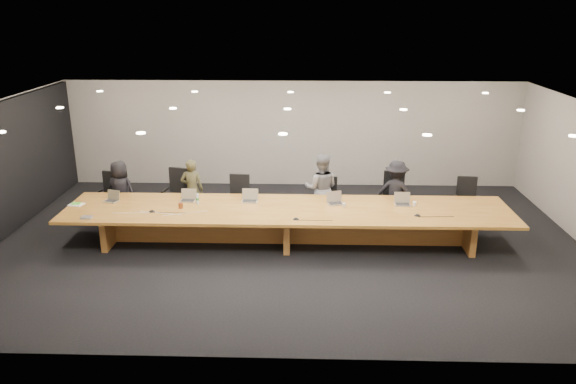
{
  "coord_description": "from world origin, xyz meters",
  "views": [
    {
      "loc": [
        0.34,
        -10.64,
        4.64
      ],
      "look_at": [
        0.0,
        0.3,
        1.0
      ],
      "focal_mm": 35.0,
      "sensor_mm": 36.0,
      "label": 1
    }
  ],
  "objects_px": {
    "paper_cup_far": "(415,204)",
    "laptop_b": "(187,196)",
    "laptop_a": "(110,196)",
    "chair_mid_left": "(238,199)",
    "laptop_d": "(336,198)",
    "conference_table": "(288,219)",
    "chair_far_left": "(108,196)",
    "mic_right": "(418,215)",
    "laptop_c": "(249,196)",
    "amber_mug": "(181,206)",
    "chair_mid_right": "(325,200)",
    "paper_cup_near": "(344,205)",
    "chair_far_right": "(467,200)",
    "person_d": "(396,192)",
    "av_box": "(87,217)",
    "laptop_e": "(403,199)",
    "water_bottle": "(197,199)",
    "mic_left": "(152,211)",
    "chair_right": "(393,197)",
    "chair_left": "(177,194)",
    "person_b": "(192,190)",
    "person_c": "(321,189)",
    "mic_center": "(296,219)",
    "person_a": "(121,191)"
  },
  "relations": [
    {
      "from": "laptop_e",
      "to": "mic_center",
      "type": "relative_size",
      "value": 2.64
    },
    {
      "from": "chair_far_left",
      "to": "mic_right",
      "type": "xyz_separation_m",
      "value": [
        6.66,
        -1.6,
        0.22
      ]
    },
    {
      "from": "laptop_e",
      "to": "water_bottle",
      "type": "bearing_deg",
      "value": -178.74
    },
    {
      "from": "chair_far_left",
      "to": "person_a",
      "type": "relative_size",
      "value": 0.78
    },
    {
      "from": "chair_far_left",
      "to": "chair_right",
      "type": "distance_m",
      "value": 6.45
    },
    {
      "from": "laptop_b",
      "to": "laptop_e",
      "type": "bearing_deg",
      "value": 1.58
    },
    {
      "from": "chair_mid_right",
      "to": "paper_cup_near",
      "type": "bearing_deg",
      "value": -57.87
    },
    {
      "from": "person_b",
      "to": "laptop_d",
      "type": "distance_m",
      "value": 3.33
    },
    {
      "from": "paper_cup_near",
      "to": "person_b",
      "type": "bearing_deg",
      "value": 160.93
    },
    {
      "from": "chair_left",
      "to": "laptop_e",
      "type": "bearing_deg",
      "value": -1.68
    },
    {
      "from": "person_b",
      "to": "person_a",
      "type": "bearing_deg",
      "value": 5.64
    },
    {
      "from": "chair_left",
      "to": "water_bottle",
      "type": "distance_m",
      "value": 1.32
    },
    {
      "from": "water_bottle",
      "to": "chair_far_right",
      "type": "bearing_deg",
      "value": 10.23
    },
    {
      "from": "chair_left",
      "to": "av_box",
      "type": "bearing_deg",
      "value": -112.98
    },
    {
      "from": "person_a",
      "to": "mic_center",
      "type": "distance_m",
      "value": 4.33
    },
    {
      "from": "laptop_a",
      "to": "paper_cup_near",
      "type": "relative_size",
      "value": 3.74
    },
    {
      "from": "laptop_c",
      "to": "av_box",
      "type": "distance_m",
      "value": 3.22
    },
    {
      "from": "laptop_d",
      "to": "paper_cup_near",
      "type": "bearing_deg",
      "value": -62.39
    },
    {
      "from": "person_b",
      "to": "paper_cup_far",
      "type": "bearing_deg",
      "value": 168.63
    },
    {
      "from": "person_a",
      "to": "laptop_e",
      "type": "distance_m",
      "value": 6.2
    },
    {
      "from": "laptop_a",
      "to": "laptop_d",
      "type": "bearing_deg",
      "value": 17.91
    },
    {
      "from": "laptop_d",
      "to": "paper_cup_far",
      "type": "height_order",
      "value": "laptop_d"
    },
    {
      "from": "chair_right",
      "to": "paper_cup_near",
      "type": "xyz_separation_m",
      "value": [
        -1.19,
        -1.22,
        0.23
      ]
    },
    {
      "from": "laptop_d",
      "to": "water_bottle",
      "type": "relative_size",
      "value": 1.51
    },
    {
      "from": "chair_mid_left",
      "to": "water_bottle",
      "type": "height_order",
      "value": "chair_mid_left"
    },
    {
      "from": "water_bottle",
      "to": "mic_right",
      "type": "xyz_separation_m",
      "value": [
        4.42,
        -0.55,
        -0.09
      ]
    },
    {
      "from": "chair_right",
      "to": "mic_center",
      "type": "xyz_separation_m",
      "value": [
        -2.16,
        -1.95,
        0.2
      ]
    },
    {
      "from": "chair_left",
      "to": "laptop_b",
      "type": "relative_size",
      "value": 3.69
    },
    {
      "from": "chair_far_right",
      "to": "laptop_c",
      "type": "relative_size",
      "value": 3.11
    },
    {
      "from": "chair_mid_left",
      "to": "person_c",
      "type": "relative_size",
      "value": 0.69
    },
    {
      "from": "chair_far_right",
      "to": "laptop_b",
      "type": "height_order",
      "value": "chair_far_right"
    },
    {
      "from": "chair_far_right",
      "to": "mic_left",
      "type": "xyz_separation_m",
      "value": [
        -6.66,
        -1.54,
        0.25
      ]
    },
    {
      "from": "chair_mid_left",
      "to": "person_d",
      "type": "bearing_deg",
      "value": 4.79
    },
    {
      "from": "laptop_d",
      "to": "av_box",
      "type": "distance_m",
      "value": 4.94
    },
    {
      "from": "person_d",
      "to": "chair_right",
      "type": "bearing_deg",
      "value": -57.99
    },
    {
      "from": "laptop_d",
      "to": "av_box",
      "type": "bearing_deg",
      "value": 175.67
    },
    {
      "from": "laptop_d",
      "to": "laptop_c",
      "type": "bearing_deg",
      "value": 161.92
    },
    {
      "from": "person_b",
      "to": "water_bottle",
      "type": "bearing_deg",
      "value": 107.82
    },
    {
      "from": "laptop_c",
      "to": "amber_mug",
      "type": "bearing_deg",
      "value": -160.45
    },
    {
      "from": "paper_cup_far",
      "to": "laptop_b",
      "type": "bearing_deg",
      "value": 178.23
    },
    {
      "from": "water_bottle",
      "to": "laptop_b",
      "type": "bearing_deg",
      "value": 146.06
    },
    {
      "from": "mic_center",
      "to": "chair_right",
      "type": "bearing_deg",
      "value": 42.07
    },
    {
      "from": "chair_far_right",
      "to": "person_d",
      "type": "bearing_deg",
      "value": -173.35
    },
    {
      "from": "laptop_a",
      "to": "chair_mid_left",
      "type": "bearing_deg",
      "value": 36.66
    },
    {
      "from": "chair_right",
      "to": "amber_mug",
      "type": "xyz_separation_m",
      "value": [
        -4.5,
        -1.4,
        0.24
      ]
    },
    {
      "from": "person_d",
      "to": "av_box",
      "type": "height_order",
      "value": "person_d"
    },
    {
      "from": "laptop_e",
      "to": "paper_cup_far",
      "type": "distance_m",
      "value": 0.25
    },
    {
      "from": "laptop_a",
      "to": "conference_table",
      "type": "bearing_deg",
      "value": 13.3
    },
    {
      "from": "mic_right",
      "to": "mic_left",
      "type": "bearing_deg",
      "value": 179.32
    },
    {
      "from": "water_bottle",
      "to": "mic_center",
      "type": "height_order",
      "value": "water_bottle"
    }
  ]
}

